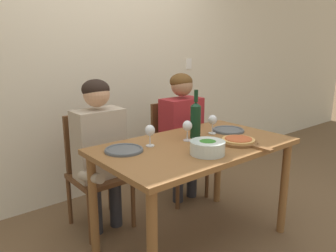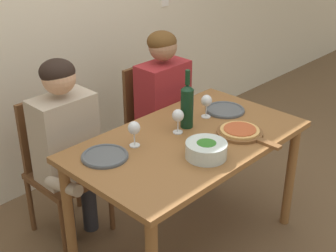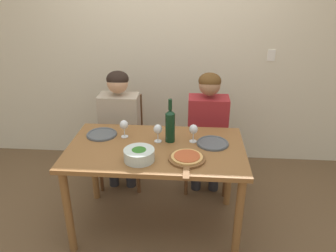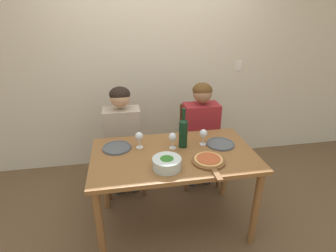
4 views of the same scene
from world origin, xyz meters
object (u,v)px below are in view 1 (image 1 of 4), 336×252
at_px(chair_left, 95,167).
at_px(person_woman, 100,142).
at_px(person_man, 183,125).
at_px(broccoli_bowl, 207,147).
at_px(wine_bottle, 196,119).
at_px(wine_glass_left, 150,131).
at_px(dinner_plate_left, 124,150).
at_px(pizza_on_board, 239,141).
at_px(wine_glass_centre, 187,127).
at_px(wine_glass_right, 212,121).
at_px(dinner_plate_right, 228,130).
at_px(chair_right, 175,147).

xyz_separation_m(chair_left, person_woman, (0.00, -0.11, 0.24)).
relative_size(person_man, broccoli_bowl, 5.36).
distance_m(wine_bottle, wine_glass_left, 0.39).
xyz_separation_m(person_man, dinner_plate_left, (-0.91, -0.44, 0.06)).
xyz_separation_m(person_woman, wine_glass_left, (0.15, -0.46, 0.16)).
bearing_deg(pizza_on_board, dinner_plate_left, 153.30).
distance_m(person_woman, dinner_plate_left, 0.45).
relative_size(wine_bottle, dinner_plate_left, 1.42).
bearing_deg(pizza_on_board, wine_glass_centre, 130.40).
distance_m(person_man, wine_glass_right, 0.55).
xyz_separation_m(pizza_on_board, wine_glass_right, (0.04, 0.31, 0.09)).
bearing_deg(broccoli_bowl, dinner_plate_left, 134.60).
bearing_deg(broccoli_bowl, person_woman, 111.55).
bearing_deg(broccoli_bowl, dinner_plate_right, 28.28).
bearing_deg(dinner_plate_right, dinner_plate_left, 174.26).
bearing_deg(chair_left, dinner_plate_right, -36.47).
distance_m(dinner_plate_right, wine_glass_right, 0.19).
distance_m(person_man, dinner_plate_left, 1.02).
relative_size(dinner_plate_right, wine_glass_left, 1.70).
relative_size(dinner_plate_left, wine_glass_right, 1.70).
height_order(person_man, dinner_plate_left, person_man).
height_order(person_woman, wine_bottle, person_woman).
height_order(chair_left, person_woman, person_woman).
relative_size(broccoli_bowl, pizza_on_board, 0.55).
bearing_deg(wine_glass_right, dinner_plate_left, 175.37).
xyz_separation_m(dinner_plate_left, pizza_on_board, (0.73, -0.37, 0.01)).
distance_m(dinner_plate_left, pizza_on_board, 0.82).
bearing_deg(pizza_on_board, wine_bottle, 115.60).
bearing_deg(wine_glass_left, dinner_plate_right, -5.86).
height_order(person_woman, wine_glass_right, person_woman).
height_order(chair_right, wine_bottle, wine_bottle).
bearing_deg(person_man, chair_left, 172.53).
relative_size(person_woman, pizza_on_board, 2.93).
xyz_separation_m(person_woman, dinner_plate_right, (0.88, -0.54, 0.06)).
height_order(person_woman, dinner_plate_left, person_woman).
height_order(pizza_on_board, wine_glass_centre, wine_glass_centre).
xyz_separation_m(pizza_on_board, wine_glass_centre, (-0.24, 0.28, 0.09)).
bearing_deg(wine_glass_centre, person_woman, 129.55).
relative_size(broccoli_bowl, wine_glass_right, 1.50).
relative_size(chair_left, pizza_on_board, 2.22).
height_order(person_man, broccoli_bowl, person_man).
relative_size(dinner_plate_left, wine_glass_left, 1.70).
relative_size(wine_bottle, wine_glass_right, 2.41).
bearing_deg(wine_bottle, chair_right, 62.21).
bearing_deg(dinner_plate_right, wine_glass_centre, 178.63).
bearing_deg(pizza_on_board, person_man, 77.29).
distance_m(person_woman, wine_bottle, 0.76).
bearing_deg(wine_glass_left, wine_glass_right, -4.39).
xyz_separation_m(wine_glass_left, wine_glass_right, (0.57, -0.04, 0.00)).
distance_m(chair_left, person_woman, 0.26).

